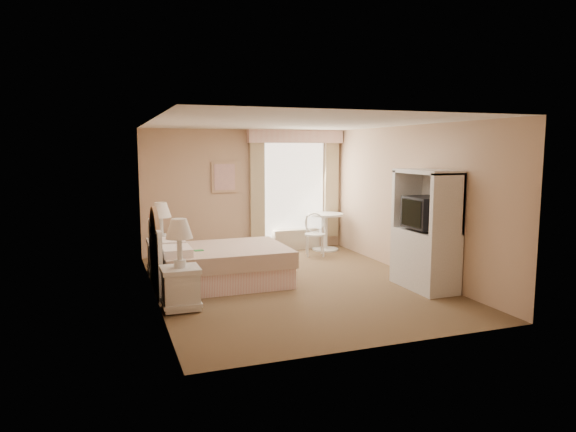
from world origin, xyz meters
name	(u,v)px	position (x,y,z in m)	size (l,w,h in m)	color
room	(292,205)	(0.00, 0.00, 1.25)	(4.21, 5.51, 2.51)	brown
window	(296,186)	(1.05, 2.65, 1.34)	(2.05, 0.22, 2.51)	white
framed_art	(224,177)	(-0.45, 2.71, 1.55)	(0.52, 0.04, 0.62)	tan
bed	(216,263)	(-1.13, 0.40, 0.33)	(2.05, 1.53, 1.36)	#DD948F
nightstand_near	(180,276)	(-1.84, -0.73, 0.45)	(0.49, 0.49, 1.20)	white
nightstand_far	(162,246)	(-1.84, 1.49, 0.45)	(0.49, 0.49, 1.19)	white
round_table	(326,226)	(1.60, 2.32, 0.52)	(0.73, 0.73, 0.77)	silver
cafe_chair	(315,231)	(1.19, 1.93, 0.49)	(0.50, 0.50, 0.84)	silver
armoire	(426,240)	(1.81, -0.91, 0.75)	(0.54, 1.09, 1.81)	white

